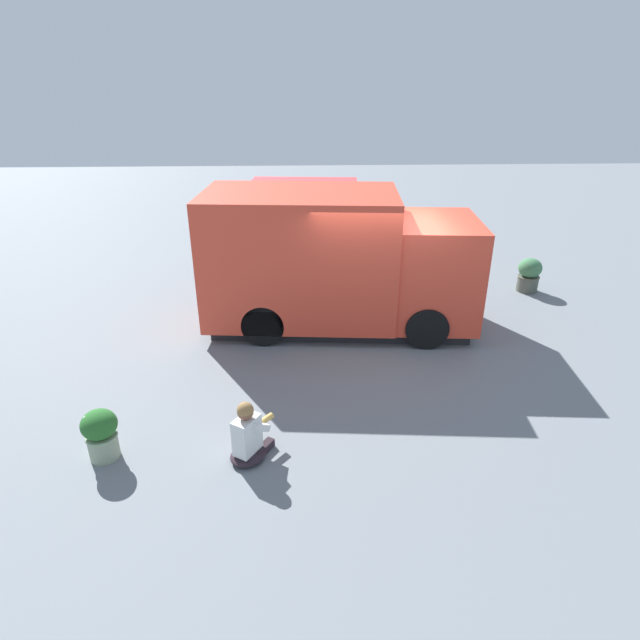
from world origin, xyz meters
TOP-DOWN VIEW (x-y plane):
  - ground_plane at (0.00, 0.00)m, footprint 40.00×40.00m
  - food_truck at (0.77, -0.32)m, footprint 5.22×2.99m
  - person_customer at (2.12, 3.69)m, footprint 0.66×0.78m
  - planter_flowering_near at (-3.78, -1.87)m, footprint 0.52×0.52m
  - planter_flowering_far at (4.02, 3.61)m, footprint 0.46×0.46m

SIDE VIEW (x-z plane):
  - ground_plane at x=0.00m, z-range 0.00..0.00m
  - person_customer at x=2.12m, z-range -0.10..0.76m
  - planter_flowering_far at x=4.02m, z-range 0.03..0.74m
  - planter_flowering_near at x=-3.78m, z-range 0.02..0.79m
  - food_truck at x=0.77m, z-range -0.05..2.56m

